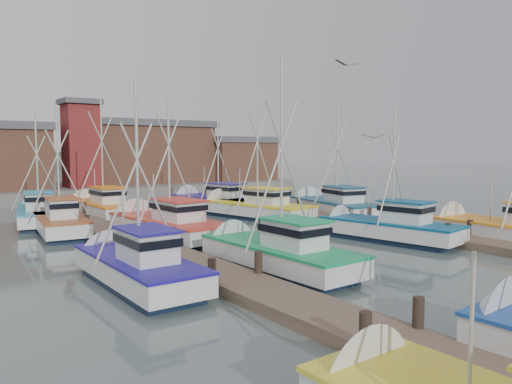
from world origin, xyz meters
TOP-DOWN VIEW (x-y plane):
  - ground at (0.00, 0.00)m, footprint 260.00×260.00m
  - dock_left at (-7.00, 4.04)m, footprint 2.30×46.00m
  - dock_right at (7.00, 4.04)m, footprint 2.30×46.00m
  - quay at (0.00, 37.00)m, footprint 44.00×16.00m
  - shed_center at (6.00, 37.00)m, footprint 14.84×9.54m
  - shed_right at (17.00, 34.00)m, footprint 8.48×6.36m
  - lookout_tower at (-2.00, 33.00)m, footprint 3.60×3.60m
  - boat_4 at (-4.29, -0.54)m, footprint 3.65×8.37m
  - boat_5 at (4.58, 1.10)m, footprint 3.80×8.45m
  - boat_6 at (-9.85, 0.56)m, footprint 3.22×7.84m
  - boat_7 at (9.36, -3.36)m, footprint 4.05×9.50m
  - boat_8 at (-4.59, 9.15)m, footprint 3.76×9.71m
  - boat_9 at (3.93, 12.69)m, footprint 4.68×9.84m
  - boat_10 at (-9.17, 13.62)m, footprint 3.28×7.99m
  - boat_11 at (9.88, 10.45)m, footprint 4.78×9.85m
  - boat_12 at (-4.64, 19.82)m, footprint 4.07×8.97m
  - boat_13 at (4.08, 18.23)m, footprint 4.44×9.57m
  - boat_14 at (-9.22, 18.38)m, footprint 4.00×8.53m
  - gull_near at (-0.19, -0.76)m, footprint 1.55×0.64m
  - gull_far at (4.69, 1.94)m, footprint 1.51×0.66m

SIDE VIEW (x-z plane):
  - ground at x=0.00m, z-range 0.00..0.00m
  - dock_left at x=-7.00m, z-range -0.54..0.96m
  - dock_right at x=7.00m, z-range -0.54..0.96m
  - quay at x=0.00m, z-range 0.00..1.20m
  - boat_5 at x=4.58m, z-range -3.21..4.56m
  - boat_14 at x=-9.22m, z-range -3.25..4.61m
  - boat_6 at x=-9.85m, z-range -3.27..4.63m
  - boat_10 at x=-9.17m, z-range -3.37..4.73m
  - boat_13 at x=4.08m, z-range -3.82..5.19m
  - boat_8 at x=-4.59m, z-range -3.96..5.32m
  - boat_4 at x=-4.29m, z-range -3.95..5.31m
  - boat_11 at x=9.88m, z-range -3.95..5.32m
  - boat_9 at x=3.93m, z-range -4.42..5.79m
  - boat_7 at x=9.36m, z-range -4.30..5.67m
  - boat_12 at x=-4.64m, z-range -4.47..5.84m
  - shed_right at x=17.00m, z-range 1.24..6.44m
  - shed_center at x=6.00m, z-range 1.24..8.14m
  - lookout_tower at x=-2.00m, z-range 1.30..9.80m
  - gull_far at x=4.69m, z-range 5.52..5.76m
  - gull_near at x=-0.19m, z-range 8.63..8.87m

